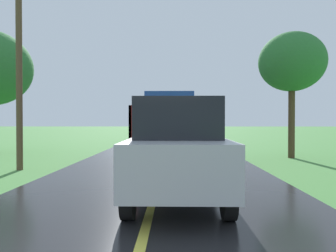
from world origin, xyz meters
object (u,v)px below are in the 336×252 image
(banana_truck_far, at_px, (174,123))
(roadside_tree_near_left, at_px, (292,63))
(utility_pole_roadside, at_px, (19,45))
(following_car, at_px, (177,149))
(banana_truck_near, at_px, (169,124))

(banana_truck_far, height_order, roadside_tree_near_left, roadside_tree_near_left)
(utility_pole_roadside, distance_m, roadside_tree_near_left, 10.85)
(following_car, bearing_deg, banana_truck_near, 92.28)
(banana_truck_near, relative_size, following_car, 1.42)
(banana_truck_near, relative_size, roadside_tree_near_left, 1.06)
(banana_truck_near, distance_m, roadside_tree_near_left, 6.05)
(roadside_tree_near_left, height_order, following_car, roadside_tree_near_left)
(banana_truck_far, distance_m, following_car, 19.29)
(banana_truck_far, relative_size, following_car, 1.42)
(utility_pole_roadside, relative_size, following_car, 1.86)
(utility_pole_roadside, height_order, roadside_tree_near_left, utility_pole_roadside)
(utility_pole_roadside, relative_size, roadside_tree_near_left, 1.39)
(banana_truck_far, height_order, utility_pole_roadside, utility_pole_roadside)
(following_car, bearing_deg, utility_pole_roadside, 140.85)
(following_car, bearing_deg, banana_truck_far, 90.16)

